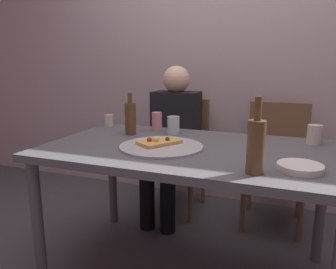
# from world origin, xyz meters

# --- Properties ---
(back_wall) EXTENTS (6.00, 0.10, 2.60)m
(back_wall) POSITION_xyz_m (0.00, 1.18, 1.30)
(back_wall) COLOR #B29EA3
(back_wall) RESTS_ON ground_plane
(dining_table) EXTENTS (1.54, 0.89, 0.75)m
(dining_table) POSITION_xyz_m (0.00, 0.00, 0.67)
(dining_table) COLOR #4C4C51
(dining_table) RESTS_ON ground_plane
(pizza_tray) EXTENTS (0.44, 0.44, 0.01)m
(pizza_tray) POSITION_xyz_m (-0.13, -0.07, 0.76)
(pizza_tray) COLOR #ADADB2
(pizza_tray) RESTS_ON dining_table
(pizza_slice_last) EXTENTS (0.23, 0.26, 0.05)m
(pizza_slice_last) POSITION_xyz_m (-0.15, -0.04, 0.77)
(pizza_slice_last) COLOR tan
(pizza_slice_last) RESTS_ON pizza_tray
(wine_bottle) EXTENTS (0.07, 0.07, 0.31)m
(wine_bottle) POSITION_xyz_m (0.37, -0.31, 0.87)
(wine_bottle) COLOR brown
(wine_bottle) RESTS_ON dining_table
(beer_bottle) EXTENTS (0.07, 0.07, 0.26)m
(beer_bottle) POSITION_xyz_m (-0.43, 0.17, 0.86)
(beer_bottle) COLOR brown
(beer_bottle) RESTS_ON dining_table
(tumbler_near) EXTENTS (0.08, 0.08, 0.11)m
(tumbler_near) POSITION_xyz_m (0.63, 0.31, 0.80)
(tumbler_near) COLOR beige
(tumbler_near) RESTS_ON dining_table
(tumbler_far) EXTENTS (0.06, 0.06, 0.08)m
(tumbler_far) POSITION_xyz_m (-0.70, 0.36, 0.79)
(tumbler_far) COLOR beige
(tumbler_far) RESTS_ON dining_table
(wine_glass) EXTENTS (0.08, 0.08, 0.11)m
(wine_glass) POSITION_xyz_m (-0.19, 0.28, 0.81)
(wine_glass) COLOR silver
(wine_glass) RESTS_ON dining_table
(soda_can) EXTENTS (0.07, 0.07, 0.12)m
(soda_can) POSITION_xyz_m (-0.32, 0.33, 0.81)
(soda_can) COLOR pink
(soda_can) RESTS_ON dining_table
(plate_stack) EXTENTS (0.19, 0.19, 0.03)m
(plate_stack) POSITION_xyz_m (0.55, -0.21, 0.76)
(plate_stack) COLOR white
(plate_stack) RESTS_ON dining_table
(chair_left) EXTENTS (0.44, 0.44, 0.90)m
(chair_left) POSITION_xyz_m (-0.35, 0.85, 0.51)
(chair_left) COLOR brown
(chair_left) RESTS_ON ground_plane
(chair_right) EXTENTS (0.44, 0.44, 0.90)m
(chair_right) POSITION_xyz_m (0.42, 0.85, 0.51)
(chair_right) COLOR brown
(chair_right) RESTS_ON ground_plane
(guest_in_sweater) EXTENTS (0.36, 0.56, 1.17)m
(guest_in_sweater) POSITION_xyz_m (-0.35, 0.69, 0.64)
(guest_in_sweater) COLOR black
(guest_in_sweater) RESTS_ON ground_plane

